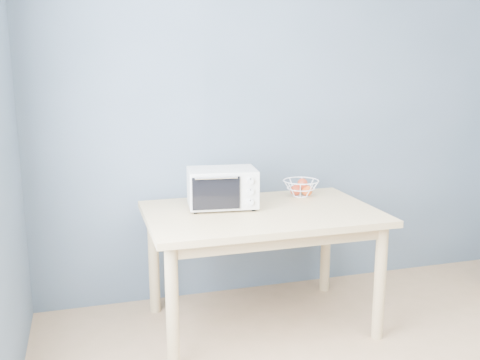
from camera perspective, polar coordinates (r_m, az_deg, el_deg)
name	(u,v)px	position (r m, az deg, el deg)	size (l,w,h in m)	color
dining_table	(261,226)	(3.30, 2.29, -4.95)	(1.40, 0.90, 0.75)	tan
toaster_oven	(220,188)	(3.30, -2.19, -0.81)	(0.45, 0.34, 0.25)	beige
fruit_basket	(301,187)	(3.63, 6.52, -0.78)	(0.31, 0.31, 0.12)	white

